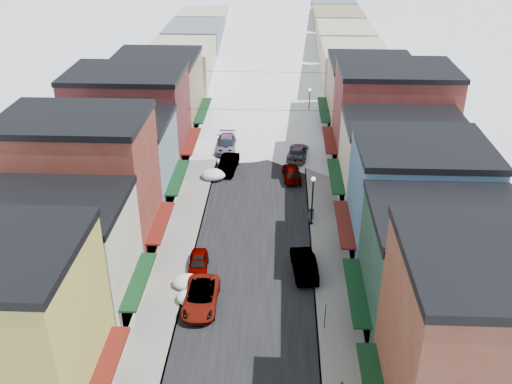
# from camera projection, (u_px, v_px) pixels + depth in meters

# --- Properties ---
(road) EXTENTS (10.00, 160.00, 0.01)m
(road) POSITION_uv_depth(u_px,v_px,m) (266.00, 104.00, 83.30)
(road) COLOR black
(road) RESTS_ON ground
(sidewalk_left) EXTENTS (3.20, 160.00, 0.15)m
(sidewalk_left) POSITION_uv_depth(u_px,v_px,m) (221.00, 103.00, 83.53)
(sidewalk_left) COLOR gray
(sidewalk_left) RESTS_ON ground
(sidewalk_right) EXTENTS (3.20, 160.00, 0.15)m
(sidewalk_right) POSITION_uv_depth(u_px,v_px,m) (311.00, 104.00, 83.01)
(sidewalk_right) COLOR gray
(sidewalk_right) RESTS_ON ground
(curb_left) EXTENTS (0.10, 160.00, 0.15)m
(curb_left) POSITION_uv_depth(u_px,v_px,m) (232.00, 103.00, 83.47)
(curb_left) COLOR slate
(curb_left) RESTS_ON ground
(curb_right) EXTENTS (0.10, 160.00, 0.15)m
(curb_right) POSITION_uv_depth(u_px,v_px,m) (300.00, 104.00, 83.07)
(curb_right) COLOR slate
(curb_right) RESTS_ON ground
(bldg_l_yellow) EXTENTS (11.30, 8.70, 11.50)m
(bldg_l_yellow) POSITION_uv_depth(u_px,v_px,m) (0.00, 333.00, 31.65)
(bldg_l_yellow) COLOR gold
(bldg_l_yellow) RESTS_ON ground
(bldg_l_cream) EXTENTS (11.30, 8.20, 9.50)m
(bldg_l_cream) POSITION_uv_depth(u_px,v_px,m) (57.00, 260.00, 39.63)
(bldg_l_cream) COLOR beige
(bldg_l_cream) RESTS_ON ground
(bldg_l_brick_near) EXTENTS (12.30, 8.20, 12.50)m
(bldg_l_brick_near) POSITION_uv_depth(u_px,v_px,m) (83.00, 188.00, 46.02)
(bldg_l_brick_near) COLOR maroon
(bldg_l_brick_near) RESTS_ON ground
(bldg_l_grayblue) EXTENTS (11.30, 9.20, 9.00)m
(bldg_l_grayblue) POSITION_uv_depth(u_px,v_px,m) (119.00, 164.00, 54.33)
(bldg_l_grayblue) COLOR #7892A0
(bldg_l_grayblue) RESTS_ON ground
(bldg_l_brick_far) EXTENTS (13.30, 9.20, 11.00)m
(bldg_l_brick_far) POSITION_uv_depth(u_px,v_px,m) (130.00, 120.00, 61.86)
(bldg_l_brick_far) COLOR maroon
(bldg_l_brick_far) RESTS_ON ground
(bldg_l_tan) EXTENTS (11.30, 11.20, 10.00)m
(bldg_l_tan) POSITION_uv_depth(u_px,v_px,m) (158.00, 96.00, 70.89)
(bldg_l_tan) COLOR #8F815E
(bldg_l_tan) RESTS_ON ground
(bldg_r_brick_near) EXTENTS (12.30, 9.20, 12.50)m
(bldg_r_brick_near) POSITION_uv_depth(u_px,v_px,m) (499.00, 355.00, 29.47)
(bldg_r_brick_near) COLOR brown
(bldg_r_brick_near) RESTS_ON ground
(bldg_r_green) EXTENTS (11.30, 9.20, 9.50)m
(bldg_r_green) POSITION_uv_depth(u_px,v_px,m) (442.00, 275.00, 38.15)
(bldg_r_green) COLOR #1D3E31
(bldg_r_green) RESTS_ON ground
(bldg_r_blue) EXTENTS (11.30, 9.20, 10.50)m
(bldg_r_blue) POSITION_uv_depth(u_px,v_px,m) (416.00, 203.00, 45.87)
(bldg_r_blue) COLOR teal
(bldg_r_blue) RESTS_ON ground
(bldg_r_cream) EXTENTS (12.30, 9.20, 9.00)m
(bldg_r_cream) POSITION_uv_depth(u_px,v_px,m) (401.00, 165.00, 54.15)
(bldg_r_cream) COLOR beige
(bldg_r_cream) RESTS_ON ground
(bldg_r_brick_far) EXTENTS (13.30, 9.20, 11.50)m
(bldg_r_brick_far) POSITION_uv_depth(u_px,v_px,m) (392.00, 119.00, 61.50)
(bldg_r_brick_far) COLOR maroon
(bldg_r_brick_far) RESTS_ON ground
(bldg_r_tan) EXTENTS (11.30, 11.20, 9.50)m
(bldg_r_tan) POSITION_uv_depth(u_px,v_px,m) (370.00, 98.00, 70.85)
(bldg_r_tan) COLOR tan
(bldg_r_tan) RESTS_ON ground
(distant_blocks) EXTENTS (34.00, 55.00, 8.00)m
(distant_blocks) POSITION_uv_depth(u_px,v_px,m) (270.00, 40.00, 101.77)
(distant_blocks) COLOR gray
(distant_blocks) RESTS_ON ground
(overhead_cables) EXTENTS (16.40, 15.04, 0.04)m
(overhead_cables) POSITION_uv_depth(u_px,v_px,m) (263.00, 89.00, 69.37)
(overhead_cables) COLOR black
(overhead_cables) RESTS_ON ground
(car_white_suv) EXTENTS (2.49, 5.38, 1.50)m
(car_white_suv) POSITION_uv_depth(u_px,v_px,m) (201.00, 297.00, 42.37)
(car_white_suv) COLOR silver
(car_white_suv) RESTS_ON ground
(car_silver_sedan) EXTENTS (1.85, 4.02, 1.33)m
(car_silver_sedan) POSITION_uv_depth(u_px,v_px,m) (198.00, 264.00, 46.37)
(car_silver_sedan) COLOR #ABAEB4
(car_silver_sedan) RESTS_ON ground
(car_dark_hatch) EXTENTS (2.18, 5.05, 1.62)m
(car_dark_hatch) POSITION_uv_depth(u_px,v_px,m) (228.00, 164.00, 63.04)
(car_dark_hatch) COLOR black
(car_dark_hatch) RESTS_ON ground
(car_silver_wagon) EXTENTS (2.48, 5.79, 1.66)m
(car_silver_wagon) POSITION_uv_depth(u_px,v_px,m) (226.00, 144.00, 67.86)
(car_silver_wagon) COLOR #929599
(car_silver_wagon) RESTS_ON ground
(car_green_sedan) EXTENTS (2.30, 5.20, 1.66)m
(car_green_sedan) POSITION_uv_depth(u_px,v_px,m) (304.00, 264.00, 46.04)
(car_green_sedan) COLOR black
(car_green_sedan) RESTS_ON ground
(car_gray_suv) EXTENTS (2.27, 4.71, 1.55)m
(car_gray_suv) POSITION_uv_depth(u_px,v_px,m) (292.00, 172.00, 61.22)
(car_gray_suv) COLOR #9C9EA4
(car_gray_suv) RESTS_ON ground
(car_black_sedan) EXTENTS (2.89, 5.59, 1.55)m
(car_black_sedan) POSITION_uv_depth(u_px,v_px,m) (298.00, 152.00, 65.99)
(car_black_sedan) COLOR black
(car_black_sedan) RESTS_ON ground
(car_lane_silver) EXTENTS (1.96, 4.50, 1.51)m
(car_lane_silver) POSITION_uv_depth(u_px,v_px,m) (255.00, 95.00, 84.79)
(car_lane_silver) COLOR #9A9BA1
(car_lane_silver) RESTS_ON ground
(car_lane_white) EXTENTS (2.68, 5.47, 1.50)m
(car_lane_white) POSITION_uv_depth(u_px,v_px,m) (273.00, 99.00, 82.97)
(car_lane_white) COLOR white
(car_lane_white) RESTS_ON ground
(parking_sign) EXTENTS (0.06, 0.29, 2.09)m
(parking_sign) POSITION_uv_depth(u_px,v_px,m) (325.00, 315.00, 39.70)
(parking_sign) COLOR black
(parking_sign) RESTS_ON sidewalk_right
(trash_can) EXTENTS (0.56, 0.56, 0.94)m
(trash_can) POSITION_uv_depth(u_px,v_px,m) (311.00, 214.00, 53.56)
(trash_can) COLOR slate
(trash_can) RESTS_ON sidewalk_right
(streetlamp_near) EXTENTS (0.40, 0.40, 4.85)m
(streetlamp_near) POSITION_uv_depth(u_px,v_px,m) (313.00, 195.00, 51.54)
(streetlamp_near) COLOR black
(streetlamp_near) RESTS_ON sidewalk_right
(streetlamp_far) EXTENTS (0.38, 0.38, 4.55)m
(streetlamp_far) POSITION_uv_depth(u_px,v_px,m) (309.00, 101.00, 75.35)
(streetlamp_far) COLOR black
(streetlamp_far) RESTS_ON sidewalk_right
(snow_pile_near) EXTENTS (2.14, 2.52, 0.91)m
(snow_pile_near) POSITION_uv_depth(u_px,v_px,m) (191.00, 297.00, 42.95)
(snow_pile_near) COLOR white
(snow_pile_near) RESTS_ON ground
(snow_pile_mid) EXTENTS (2.22, 2.57, 0.94)m
(snow_pile_mid) POSITION_uv_depth(u_px,v_px,m) (187.00, 281.00, 44.61)
(snow_pile_mid) COLOR white
(snow_pile_mid) RESTS_ON ground
(snow_pile_far) EXTENTS (2.62, 2.81, 1.11)m
(snow_pile_far) POSITION_uv_depth(u_px,v_px,m) (214.00, 174.00, 61.36)
(snow_pile_far) COLOR white
(snow_pile_far) RESTS_ON ground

